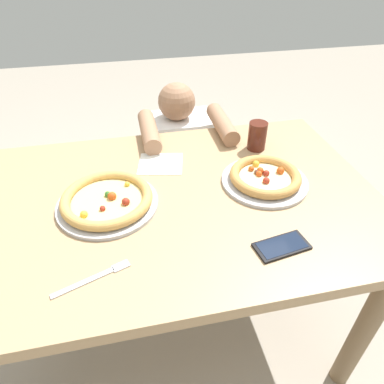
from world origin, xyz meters
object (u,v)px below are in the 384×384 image
at_px(pizza_near, 107,200).
at_px(cell_phone, 282,246).
at_px(pizza_far, 265,178).
at_px(diner_seated, 179,171).
at_px(drink_cup_colored, 257,136).
at_px(fork, 96,277).

bearing_deg(pizza_near, cell_phone, -31.23).
xyz_separation_m(pizza_near, cell_phone, (0.46, -0.28, -0.02)).
height_order(pizza_near, pizza_far, same).
bearing_deg(diner_seated, pizza_far, -72.26).
xyz_separation_m(drink_cup_colored, fork, (-0.62, -0.52, -0.05)).
distance_m(pizza_far, cell_phone, 0.30).
xyz_separation_m(pizza_far, cell_phone, (-0.07, -0.30, -0.02)).
relative_size(drink_cup_colored, fork, 0.56).
distance_m(drink_cup_colored, fork, 0.81).
distance_m(drink_cup_colored, diner_seated, 0.60).
bearing_deg(cell_phone, fork, -179.99).
relative_size(drink_cup_colored, cell_phone, 0.69).
bearing_deg(drink_cup_colored, pizza_far, -103.12).
bearing_deg(cell_phone, drink_cup_colored, 77.23).
distance_m(pizza_far, drink_cup_colored, 0.23).
xyz_separation_m(pizza_far, drink_cup_colored, (0.05, 0.22, 0.03)).
height_order(pizza_near, cell_phone, pizza_near).
height_order(pizza_near, diner_seated, diner_seated).
bearing_deg(cell_phone, pizza_far, 77.49).
height_order(drink_cup_colored, cell_phone, drink_cup_colored).
height_order(pizza_near, drink_cup_colored, drink_cup_colored).
xyz_separation_m(drink_cup_colored, cell_phone, (-0.12, -0.52, -0.05)).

